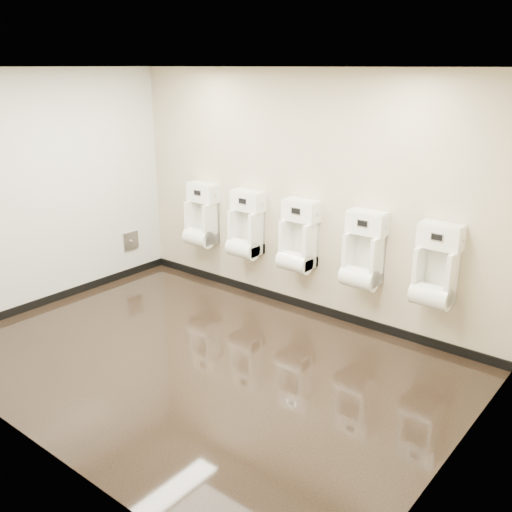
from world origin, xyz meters
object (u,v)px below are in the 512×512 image
at_px(urinal_4, 436,272).
at_px(urinal_0, 201,220).
at_px(urinal_1, 246,229).
at_px(urinal_3, 363,256).
at_px(access_panel, 131,241).
at_px(urinal_2, 298,241).

bearing_deg(urinal_4, urinal_0, 180.00).
relative_size(urinal_1, urinal_3, 1.00).
bearing_deg(urinal_3, access_panel, -173.17).
height_order(urinal_3, urinal_4, same).
height_order(access_panel, urinal_0, urinal_0).
xyz_separation_m(urinal_1, urinal_3, (1.63, 0.00, 0.00)).
bearing_deg(access_panel, urinal_1, 13.04).
xyz_separation_m(urinal_3, urinal_4, (0.80, 0.00, 0.00)).
bearing_deg(urinal_2, urinal_1, 180.00).
height_order(access_panel, urinal_3, urinal_3).
bearing_deg(urinal_1, access_panel, -166.96).
relative_size(urinal_0, urinal_2, 1.00).
xyz_separation_m(access_panel, urinal_3, (3.38, 0.41, 0.39)).
height_order(access_panel, urinal_1, urinal_1).
bearing_deg(urinal_4, access_panel, -174.47).
height_order(urinal_2, urinal_3, same).
distance_m(urinal_1, urinal_2, 0.79).
relative_size(urinal_3, urinal_4, 1.00).
distance_m(urinal_3, urinal_4, 0.80).
bearing_deg(urinal_0, urinal_4, 0.00).
height_order(urinal_1, urinal_2, same).
bearing_deg(access_panel, urinal_4, 5.53).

